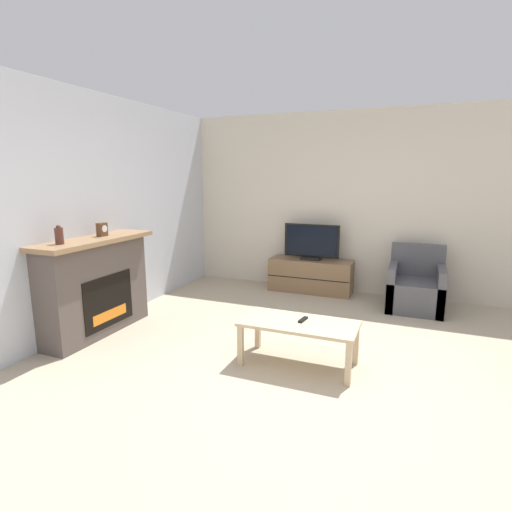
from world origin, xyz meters
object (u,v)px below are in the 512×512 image
at_px(armchair, 415,288).
at_px(tv_stand, 311,276).
at_px(fireplace, 96,285).
at_px(remote, 303,320).
at_px(coffee_table, 299,328).
at_px(mantel_vase_left, 59,235).
at_px(mantel_clock, 102,230).
at_px(tv, 311,243).

bearing_deg(armchair, tv_stand, 170.81).
bearing_deg(fireplace, remote, 3.46).
bearing_deg(coffee_table, armchair, 65.47).
bearing_deg(coffee_table, mantel_vase_left, -167.02).
distance_m(fireplace, remote, 2.36).
height_order(mantel_clock, coffee_table, mantel_clock).
bearing_deg(tv_stand, remote, -77.30).
distance_m(tv_stand, tv, 0.50).
relative_size(mantel_vase_left, tv, 0.23).
relative_size(fireplace, mantel_clock, 9.68).
xyz_separation_m(mantel_vase_left, coffee_table, (2.31, 0.53, -0.81)).
height_order(tv, armchair, tv).
distance_m(mantel_vase_left, armchair, 4.38).
relative_size(mantel_vase_left, coffee_table, 0.18).
height_order(coffee_table, remote, remote).
height_order(mantel_clock, tv, mantel_clock).
xyz_separation_m(fireplace, mantel_clock, (0.02, 0.15, 0.61)).
height_order(mantel_vase_left, mantel_clock, mantel_vase_left).
distance_m(mantel_clock, remote, 2.45).
bearing_deg(remote, tv_stand, 111.04).
distance_m(fireplace, coffee_table, 2.34).
relative_size(tv, coffee_table, 0.78).
bearing_deg(tv_stand, tv, -90.00).
xyz_separation_m(tv_stand, tv, (0.00, -0.00, 0.50)).
relative_size(tv, remote, 5.46).
bearing_deg(remote, coffee_table, -112.45).
bearing_deg(mantel_clock, mantel_vase_left, -90.08).
xyz_separation_m(armchair, coffee_table, (-1.00, -2.18, 0.09)).
relative_size(fireplace, armchair, 1.74).
xyz_separation_m(tv_stand, remote, (0.54, -2.38, 0.18)).
bearing_deg(tv, coffee_table, -78.12).
relative_size(fireplace, tv_stand, 1.16).
distance_m(mantel_clock, tv, 3.01).
height_order(mantel_vase_left, coffee_table, mantel_vase_left).
bearing_deg(armchair, tv, 170.88).
bearing_deg(mantel_clock, fireplace, -96.89).
distance_m(fireplace, tv_stand, 3.13).
bearing_deg(tv, remote, -77.28).
height_order(tv, remote, tv).
distance_m(mantel_clock, armchair, 4.04).
xyz_separation_m(mantel_clock, tv_stand, (1.80, 2.38, -0.92)).
bearing_deg(mantel_vase_left, coffee_table, 12.98).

